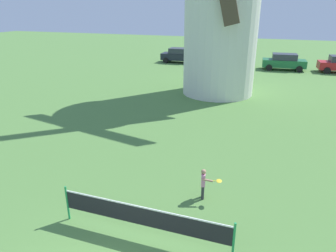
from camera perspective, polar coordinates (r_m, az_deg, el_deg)
name	(u,v)px	position (r m, az deg, el deg)	size (l,w,h in m)	color
tennis_net	(143,217)	(8.54, -4.63, -16.28)	(4.83, 0.06, 1.10)	#238E4C
player_far	(204,182)	(10.15, 6.65, -10.23)	(0.71, 0.35, 1.06)	#333338
parked_car_black	(180,55)	(34.99, 2.17, 12.91)	(3.96, 1.95, 1.56)	#1E232D
parked_car_mustard	(224,57)	(34.11, 10.30, 12.38)	(4.43, 2.31, 1.56)	#999919
parked_car_green	(284,62)	(32.81, 20.58, 11.05)	(4.13, 2.10, 1.56)	#1E6638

